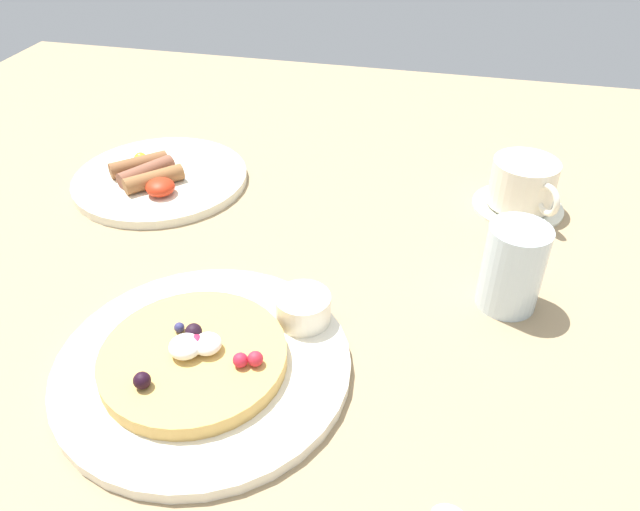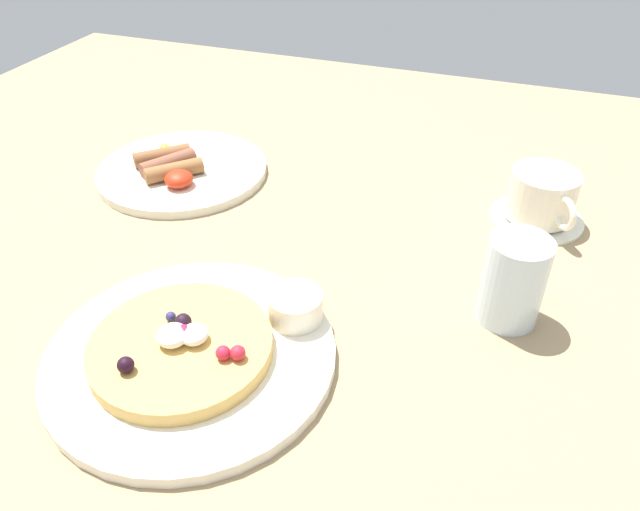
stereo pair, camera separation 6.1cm
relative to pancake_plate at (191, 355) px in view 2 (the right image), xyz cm
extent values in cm
cube|color=#9A815D|center=(4.55, 15.72, -2.17)|extent=(166.86, 149.37, 3.00)
cylinder|color=white|center=(0.00, 0.00, 0.00)|extent=(29.22, 29.22, 1.34)
cylinder|color=tan|center=(-0.57, -0.68, 1.52)|extent=(18.17, 18.17, 1.70)
sphere|color=black|center=(-1.13, 1.15, 3.21)|extent=(1.68, 1.68, 1.68)
sphere|color=#CE2043|center=(-0.22, -0.32, 3.23)|extent=(1.73, 1.73, 1.73)
sphere|color=navy|center=(-0.91, -0.37, 2.90)|extent=(1.06, 1.06, 1.06)
sphere|color=red|center=(4.36, -1.29, 3.09)|extent=(1.45, 1.45, 1.45)
sphere|color=red|center=(5.87, -0.82, 3.12)|extent=(1.50, 1.50, 1.50)
sphere|color=navy|center=(-2.91, 1.66, 2.89)|extent=(1.06, 1.06, 1.06)
sphere|color=black|center=(-3.16, -5.76, 3.17)|extent=(1.61, 1.61, 1.61)
ellipsoid|color=white|center=(0.80, -0.13, 3.21)|extent=(2.81, 2.81, 1.69)
ellipsoid|color=white|center=(-1.03, -1.03, 3.31)|extent=(3.15, 3.15, 1.89)
cylinder|color=white|center=(8.12, 8.07, 2.23)|extent=(5.87, 5.87, 3.11)
cylinder|color=maroon|center=(8.12, 8.07, 2.85)|extent=(4.81, 4.81, 0.37)
cylinder|color=#EEE8CC|center=(-20.61, 33.71, -0.02)|extent=(25.55, 25.55, 1.30)
cylinder|color=brown|center=(-19.83, 30.42, 1.81)|extent=(7.59, 7.78, 2.38)
cylinder|color=brown|center=(-21.91, 32.19, 1.81)|extent=(6.51, 8.47, 2.38)
cylinder|color=brown|center=(-23.99, 33.96, 1.81)|extent=(7.76, 7.61, 2.38)
ellipsoid|color=white|center=(-24.98, 36.36, 0.93)|extent=(7.63, 6.49, 0.60)
sphere|color=yellow|center=(-24.98, 36.36, 1.43)|extent=(2.00, 2.00, 2.00)
ellipsoid|color=red|center=(-17.98, 28.60, 1.75)|extent=(4.10, 4.10, 2.26)
cylinder|color=white|center=(31.16, 38.84, -0.27)|extent=(12.46, 12.46, 0.79)
cylinder|color=white|center=(31.16, 38.84, 3.32)|extent=(8.85, 8.85, 6.39)
torus|color=white|center=(34.09, 34.27, 3.64)|extent=(3.03, 4.12, 4.38)
cylinder|color=brown|center=(31.16, 38.84, 5.36)|extent=(7.52, 7.52, 0.51)
cylinder|color=silver|center=(29.25, 17.45, 4.37)|extent=(6.65, 6.65, 10.08)
camera|label=1|loc=(20.90, -37.83, 44.34)|focal=33.88mm
camera|label=2|loc=(26.78, -36.08, 44.34)|focal=33.88mm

